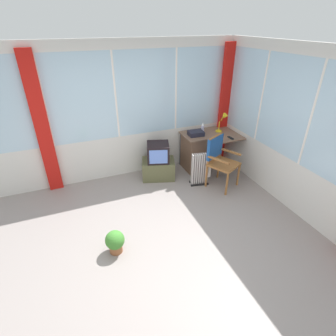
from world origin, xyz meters
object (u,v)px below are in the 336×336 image
object	(u,v)px
desk	(196,151)
tv_remote	(231,138)
wooden_armchair	(218,155)
desk_lamp	(224,119)
spray_bottle	(203,128)
tv_on_stand	(158,163)
potted_plant	(115,241)
space_heater	(201,169)
paper_tray	(196,133)

from	to	relation	value
desk	tv_remote	distance (m)	0.78
desk	wooden_armchair	xyz separation A→B (m)	(0.10, -0.71, 0.21)
desk_lamp	spray_bottle	world-z (taller)	desk_lamp
spray_bottle	tv_on_stand	distance (m)	1.18
wooden_armchair	spray_bottle	bearing A→B (deg)	84.83
potted_plant	desk_lamp	bearing A→B (deg)	31.88
desk	spray_bottle	xyz separation A→B (m)	(0.17, 0.07, 0.47)
desk	desk_lamp	world-z (taller)	desk_lamp
spray_bottle	space_heater	distance (m)	0.94
tv_remote	paper_tray	world-z (taller)	paper_tray
tv_remote	potted_plant	world-z (taller)	tv_remote
desk	desk_lamp	xyz separation A→B (m)	(0.59, -0.05, 0.64)
paper_tray	wooden_armchair	xyz separation A→B (m)	(0.13, -0.70, -0.20)
tv_remote	tv_on_stand	bearing A→B (deg)	162.36
space_heater	potted_plant	size ratio (longest dim) A/B	1.89
spray_bottle	desk	bearing A→B (deg)	-157.73
tv_remote	wooden_armchair	distance (m)	0.56
spray_bottle	tv_remote	bearing A→B (deg)	-52.51
space_heater	tv_on_stand	bearing A→B (deg)	142.04
tv_on_stand	wooden_armchair	bearing A→B (deg)	-33.50
space_heater	potted_plant	distance (m)	2.23
desk_lamp	spray_bottle	distance (m)	0.47
wooden_armchair	tv_remote	bearing A→B (deg)	34.03
desk_lamp	space_heater	world-z (taller)	desk_lamp
desk	paper_tray	size ratio (longest dim) A/B	3.68
paper_tray	space_heater	world-z (taller)	paper_tray
desk_lamp	paper_tray	distance (m)	0.66
desk	spray_bottle	distance (m)	0.50
desk_lamp	space_heater	size ratio (longest dim) A/B	0.64
spray_bottle	desk_lamp	bearing A→B (deg)	-16.15
tv_remote	tv_on_stand	world-z (taller)	tv_remote
desk_lamp	tv_remote	size ratio (longest dim) A/B	2.76
space_heater	potted_plant	xyz separation A→B (m)	(-1.92, -1.12, -0.14)
paper_tray	potted_plant	world-z (taller)	paper_tray
space_heater	potted_plant	bearing A→B (deg)	-149.60
potted_plant	tv_on_stand	bearing A→B (deg)	53.35
spray_bottle	paper_tray	xyz separation A→B (m)	(-0.20, -0.09, -0.06)
paper_tray	wooden_armchair	bearing A→B (deg)	-79.64
desk	potted_plant	size ratio (longest dim) A/B	3.21
spray_bottle	paper_tray	distance (m)	0.22
spray_bottle	potted_plant	bearing A→B (deg)	-141.63
tv_remote	wooden_armchair	xyz separation A→B (m)	(-0.44, -0.30, -0.16)
desk_lamp	tv_remote	xyz separation A→B (m)	(-0.05, -0.36, -0.26)
desk_lamp	tv_on_stand	world-z (taller)	desk_lamp
desk	tv_on_stand	world-z (taller)	desk
spray_bottle	tv_on_stand	xyz separation A→B (m)	(-1.04, -0.14, -0.55)
tv_remote	wooden_armchair	size ratio (longest dim) A/B	0.15
tv_remote	paper_tray	bearing A→B (deg)	141.12
space_heater	wooden_armchair	bearing A→B (deg)	-20.75
wooden_armchair	space_heater	xyz separation A→B (m)	(-0.29, 0.11, -0.29)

